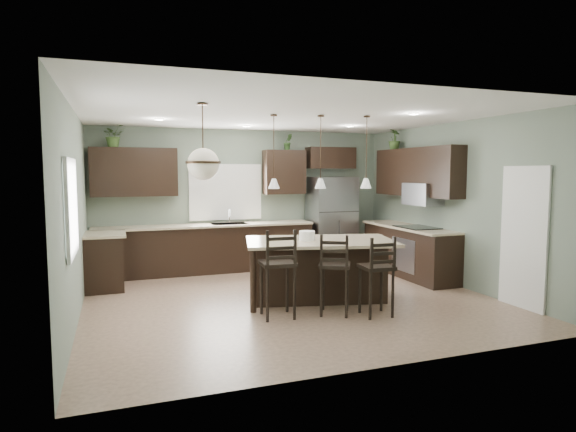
% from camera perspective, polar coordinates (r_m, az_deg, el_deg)
% --- Properties ---
extents(ground, '(6.00, 6.00, 0.00)m').
position_cam_1_polar(ground, '(7.51, 0.32, -9.83)').
color(ground, '#9E8466').
rests_on(ground, ground).
extents(pantry_door, '(0.04, 0.82, 2.04)m').
position_cam_1_polar(pantry_door, '(7.64, 26.14, -2.31)').
color(pantry_door, white).
rests_on(pantry_door, ground).
extents(window_back, '(1.35, 0.02, 1.00)m').
position_cam_1_polar(window_back, '(9.78, -7.42, 2.84)').
color(window_back, white).
rests_on(window_back, room_shell).
extents(window_left, '(0.02, 1.10, 1.00)m').
position_cam_1_polar(window_left, '(6.04, -24.41, 0.95)').
color(window_left, white).
rests_on(window_left, room_shell).
extents(left_return_cabs, '(0.60, 0.90, 0.90)m').
position_cam_1_polar(left_return_cabs, '(8.64, -20.93, -5.12)').
color(left_return_cabs, black).
rests_on(left_return_cabs, ground).
extents(left_return_countertop, '(0.66, 0.96, 0.04)m').
position_cam_1_polar(left_return_countertop, '(8.57, -20.89, -2.02)').
color(left_return_countertop, beige).
rests_on(left_return_countertop, left_return_cabs).
extents(back_lower_cabs, '(4.20, 0.60, 0.90)m').
position_cam_1_polar(back_lower_cabs, '(9.52, -9.62, -3.91)').
color(back_lower_cabs, black).
rests_on(back_lower_cabs, ground).
extents(back_countertop, '(4.20, 0.66, 0.04)m').
position_cam_1_polar(back_countertop, '(9.44, -9.64, -1.11)').
color(back_countertop, beige).
rests_on(back_countertop, back_lower_cabs).
extents(sink_inset, '(0.70, 0.45, 0.01)m').
position_cam_1_polar(sink_inset, '(9.53, -6.98, -0.93)').
color(sink_inset, gray).
rests_on(sink_inset, back_countertop).
extents(faucet, '(0.02, 0.02, 0.28)m').
position_cam_1_polar(faucet, '(9.48, -6.95, -0.08)').
color(faucet, silver).
rests_on(faucet, back_countertop).
extents(back_upper_left, '(1.55, 0.34, 0.90)m').
position_cam_1_polar(back_upper_left, '(9.40, -17.76, 4.97)').
color(back_upper_left, black).
rests_on(back_upper_left, room_shell).
extents(back_upper_right, '(0.85, 0.34, 0.90)m').
position_cam_1_polar(back_upper_right, '(9.95, -0.46, 5.22)').
color(back_upper_right, black).
rests_on(back_upper_right, room_shell).
extents(fridge_header, '(1.05, 0.34, 0.45)m').
position_cam_1_polar(fridge_header, '(10.35, 5.07, 6.86)').
color(fridge_header, black).
rests_on(fridge_header, room_shell).
extents(right_lower_cabs, '(0.60, 2.35, 0.90)m').
position_cam_1_polar(right_lower_cabs, '(9.40, 14.12, -4.12)').
color(right_lower_cabs, black).
rests_on(right_lower_cabs, ground).
extents(right_countertop, '(0.66, 2.35, 0.04)m').
position_cam_1_polar(right_countertop, '(9.32, 14.08, -1.28)').
color(right_countertop, beige).
rests_on(right_countertop, right_lower_cabs).
extents(cooktop, '(0.58, 0.75, 0.02)m').
position_cam_1_polar(cooktop, '(9.09, 15.05, -1.30)').
color(cooktop, black).
rests_on(cooktop, right_countertop).
extents(wall_oven_front, '(0.01, 0.72, 0.60)m').
position_cam_1_polar(wall_oven_front, '(9.00, 13.48, -4.51)').
color(wall_oven_front, gray).
rests_on(wall_oven_front, right_lower_cabs).
extents(right_upper_cabs, '(0.34, 2.35, 0.90)m').
position_cam_1_polar(right_upper_cabs, '(9.35, 14.99, 5.05)').
color(right_upper_cabs, black).
rests_on(right_upper_cabs, room_shell).
extents(microwave, '(0.40, 0.75, 0.40)m').
position_cam_1_polar(microwave, '(9.10, 15.66, 2.51)').
color(microwave, gray).
rests_on(microwave, right_upper_cabs).
extents(refrigerator, '(0.90, 0.74, 1.85)m').
position_cam_1_polar(refrigerator, '(10.12, 5.17, -0.61)').
color(refrigerator, '#94969C').
rests_on(refrigerator, ground).
extents(kitchen_island, '(2.45, 1.75, 0.92)m').
position_cam_1_polar(kitchen_island, '(7.39, 3.80, -6.40)').
color(kitchen_island, black).
rests_on(kitchen_island, ground).
extents(serving_dish, '(0.24, 0.24, 0.14)m').
position_cam_1_polar(serving_dish, '(7.27, 2.27, -2.33)').
color(serving_dish, white).
rests_on(serving_dish, kitchen_island).
extents(bar_stool_left, '(0.48, 0.48, 1.21)m').
position_cam_1_polar(bar_stool_left, '(6.48, -1.25, -6.79)').
color(bar_stool_left, black).
rests_on(bar_stool_left, ground).
extents(bar_stool_center, '(0.56, 0.56, 1.13)m').
position_cam_1_polar(bar_stool_center, '(6.65, 5.54, -6.85)').
color(bar_stool_center, black).
rests_on(bar_stool_center, ground).
extents(bar_stool_right, '(0.43, 0.43, 1.10)m').
position_cam_1_polar(bar_stool_right, '(6.66, 10.42, -6.99)').
color(bar_stool_right, black).
rests_on(bar_stool_right, ground).
extents(pendant_left, '(0.17, 0.17, 1.10)m').
position_cam_1_polar(pendant_left, '(7.16, -1.69, 7.62)').
color(pendant_left, silver).
rests_on(pendant_left, room_shell).
extents(pendant_center, '(0.17, 0.17, 1.10)m').
position_cam_1_polar(pendant_center, '(7.25, 3.88, 7.58)').
color(pendant_center, white).
rests_on(pendant_center, room_shell).
extents(pendant_right, '(0.17, 0.17, 1.10)m').
position_cam_1_polar(pendant_right, '(7.40, 9.28, 7.47)').
color(pendant_right, white).
rests_on(pendant_right, room_shell).
extents(chandelier, '(0.44, 0.44, 0.95)m').
position_cam_1_polar(chandelier, '(6.11, -10.05, 8.66)').
color(chandelier, '#FAECCC').
rests_on(chandelier, room_shell).
extents(plant_back_left, '(0.49, 0.46, 0.43)m').
position_cam_1_polar(plant_back_left, '(9.38, -19.97, 8.98)').
color(plant_back_left, '#395726').
rests_on(plant_back_left, back_upper_left).
extents(plant_back_right, '(0.19, 0.16, 0.33)m').
position_cam_1_polar(plant_back_right, '(9.97, -0.01, 8.77)').
color(plant_back_right, '#355B27').
rests_on(plant_back_right, back_upper_right).
extents(plant_right_wall, '(0.30, 0.30, 0.41)m').
position_cam_1_polar(plant_right_wall, '(9.97, 12.50, 8.87)').
color(plant_right_wall, '#375425').
rests_on(plant_right_wall, right_upper_cabs).
extents(room_shell, '(6.00, 6.00, 6.00)m').
position_cam_1_polar(room_shell, '(7.26, 0.33, 3.24)').
color(room_shell, slate).
rests_on(room_shell, ground).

